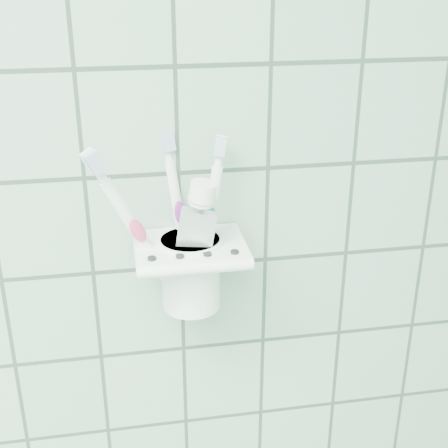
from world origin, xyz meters
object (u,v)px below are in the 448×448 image
toothbrush_blue (189,217)px  toothbrush_orange (197,222)px  toothbrush_pink (176,214)px  cup (191,270)px  holder_bracket (190,250)px  toothpaste_tube (184,234)px

toothbrush_blue → toothbrush_orange: same height
toothbrush_orange → toothbrush_pink: bearing=-167.6°
cup → holder_bracket: bearing=-103.7°
holder_bracket → toothbrush_pink: bearing=155.1°
toothbrush_pink → toothbrush_blue: (0.02, 0.01, -0.01)m
toothpaste_tube → cup: bearing=59.4°
cup → toothbrush_blue: (0.00, 0.02, 0.06)m
holder_bracket → toothbrush_blue: size_ratio=0.65×
toothbrush_pink → toothbrush_orange: bearing=-29.4°
holder_bracket → toothbrush_orange: (0.01, 0.01, 0.03)m
cup → toothbrush_pink: toothbrush_pink is taller
toothbrush_orange → toothpaste_tube: bearing=-134.1°
toothbrush_blue → toothbrush_pink: bearing=-157.6°
holder_bracket → toothbrush_blue: bearing=82.4°
cup → toothpaste_tube: size_ratio=0.54×
cup → toothbrush_orange: bearing=13.8°
toothbrush_pink → cup: bearing=-38.0°
toothbrush_pink → holder_bracket: bearing=-53.3°
toothbrush_orange → cup: bearing=-152.8°
cup → toothbrush_orange: toothbrush_orange is taller
cup → toothbrush_pink: (-0.01, 0.00, 0.07)m
toothbrush_pink → toothbrush_orange: 0.03m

